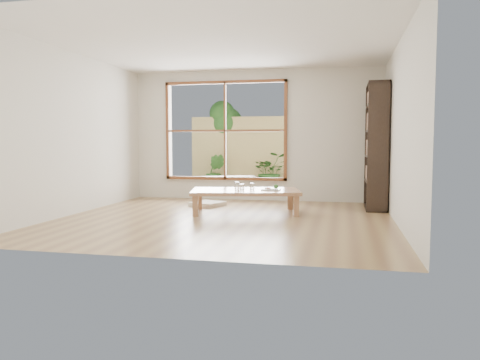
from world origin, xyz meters
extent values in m
plane|color=#A58552|center=(0.00, 0.00, 0.00)|extent=(5.00, 5.00, 0.00)
cube|color=#9C6C4B|center=(0.18, 0.68, 0.36)|extent=(1.92, 1.35, 0.05)
cube|color=#9C6C4B|center=(-0.50, 0.11, 0.16)|extent=(0.10, 0.10, 0.33)
cube|color=#9C6C4B|center=(-0.68, 0.90, 0.16)|extent=(0.10, 0.10, 0.33)
cube|color=#9C6C4B|center=(1.04, 0.46, 0.16)|extent=(0.10, 0.10, 0.33)
cube|color=#9C6C4B|center=(0.86, 1.25, 0.16)|extent=(0.10, 0.10, 0.33)
cube|color=white|center=(-0.67, 1.37, 0.04)|extent=(0.65, 0.65, 0.07)
cube|color=black|center=(2.31, 1.61, 1.08)|extent=(0.35, 0.98, 2.17)
cylinder|color=silver|center=(0.06, 0.57, 0.45)|extent=(0.07, 0.07, 0.14)
cylinder|color=silver|center=(0.28, 0.74, 0.44)|extent=(0.07, 0.07, 0.11)
cylinder|color=silver|center=(0.10, 0.82, 0.42)|extent=(0.07, 0.07, 0.08)
cylinder|color=silver|center=(0.12, 0.68, 0.43)|extent=(0.07, 0.07, 0.09)
cube|color=white|center=(0.61, 0.69, 0.39)|extent=(0.30, 0.22, 0.02)
sphere|color=#346528|center=(0.68, 0.74, 0.44)|extent=(0.07, 0.07, 0.07)
cube|color=orange|center=(0.57, 0.65, 0.42)|extent=(0.05, 0.04, 0.03)
cube|color=beige|center=(0.53, 0.73, 0.41)|extent=(0.06, 0.05, 0.02)
cylinder|color=silver|center=(0.64, 0.63, 0.41)|extent=(0.17, 0.01, 0.01)
cube|color=#3D362C|center=(-0.60, 3.56, 0.00)|extent=(2.80, 2.00, 0.05)
cube|color=black|center=(-0.78, 3.41, 0.38)|extent=(1.23, 0.79, 0.05)
cube|color=black|center=(-1.24, 3.07, 0.19)|extent=(0.08, 0.08, 0.33)
cube|color=black|center=(-1.35, 3.32, 0.19)|extent=(0.08, 0.08, 0.33)
cube|color=black|center=(-0.22, 3.51, 0.19)|extent=(0.08, 0.08, 0.33)
cube|color=black|center=(-0.33, 3.76, 0.19)|extent=(0.08, 0.08, 0.33)
cube|color=#D5C16D|center=(-0.60, 4.56, 0.90)|extent=(2.80, 0.06, 1.80)
imported|color=#2E6023|center=(0.07, 4.19, 0.48)|extent=(1.03, 0.97, 0.91)
imported|color=#2E6023|center=(-1.32, 4.24, 0.45)|extent=(0.49, 0.40, 0.85)
cylinder|color=#4C3D2D|center=(-1.30, 4.86, 0.80)|extent=(0.14, 0.14, 1.60)
sphere|color=#2E6023|center=(-1.18, 4.86, 1.65)|extent=(0.84, 0.84, 0.84)
sphere|color=#2E6023|center=(-1.45, 4.94, 1.45)|extent=(0.70, 0.70, 0.70)
sphere|color=#2E6023|center=(-1.27, 4.76, 1.90)|extent=(0.64, 0.64, 0.64)
camera|label=1|loc=(1.73, -6.82, 1.15)|focal=35.00mm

